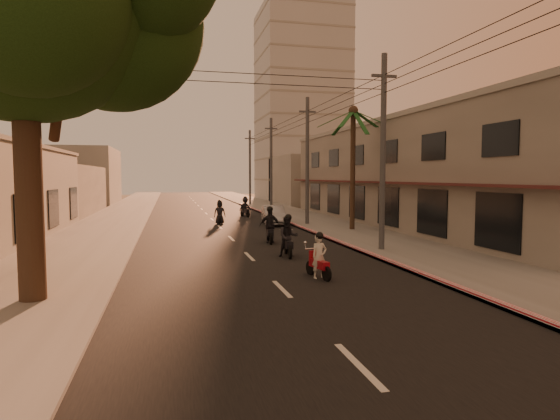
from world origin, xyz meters
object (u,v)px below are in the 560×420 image
at_px(scooter_mid_a, 288,237).
at_px(scooter_far_a, 220,213).
at_px(scooter_mid_b, 270,226).
at_px(parked_car, 274,215).
at_px(scooter_far_b, 245,207).
at_px(palm_tree, 353,118).
at_px(scooter_red, 319,258).

height_order(scooter_mid_a, scooter_far_a, scooter_mid_a).
xyz_separation_m(scooter_mid_b, parked_car, (2.22, 8.97, -0.18)).
relative_size(scooter_far_b, parked_car, 0.41).
relative_size(palm_tree, scooter_red, 5.04).
bearing_deg(scooter_red, scooter_far_a, 82.87).
bearing_deg(palm_tree, parked_car, 129.76).
distance_m(scooter_far_a, scooter_far_b, 6.21).
bearing_deg(scooter_far_a, scooter_far_b, 68.31).
height_order(scooter_red, scooter_mid_b, scooter_mid_b).
xyz_separation_m(palm_tree, scooter_red, (-6.40, -12.79, -6.44)).
relative_size(scooter_red, scooter_mid_a, 0.86).
relative_size(scooter_far_a, parked_car, 0.42).
distance_m(scooter_mid_b, parked_car, 9.24).
distance_m(scooter_far_b, parked_car, 6.77).
distance_m(palm_tree, parked_car, 9.04).
bearing_deg(scooter_mid_a, scooter_red, -84.07).
relative_size(scooter_far_a, scooter_far_b, 1.02).
relative_size(scooter_mid_a, parked_car, 0.44).
distance_m(scooter_mid_b, scooter_far_b, 15.72).
bearing_deg(parked_car, scooter_far_b, 104.83).
bearing_deg(scooter_far_b, scooter_red, -107.69).
height_order(palm_tree, scooter_mid_b, palm_tree).
distance_m(scooter_mid_a, parked_car, 13.45).
bearing_deg(scooter_mid_a, parked_car, 86.44).
height_order(scooter_mid_a, scooter_mid_b, scooter_mid_b).
bearing_deg(scooter_far_b, scooter_mid_b, -108.94).
height_order(palm_tree, scooter_far_b, palm_tree).
distance_m(palm_tree, scooter_red, 15.68).
relative_size(palm_tree, parked_car, 1.90).
relative_size(palm_tree, scooter_mid_b, 4.17).
distance_m(scooter_red, scooter_far_a, 18.83).
relative_size(scooter_mid_b, parked_car, 0.45).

